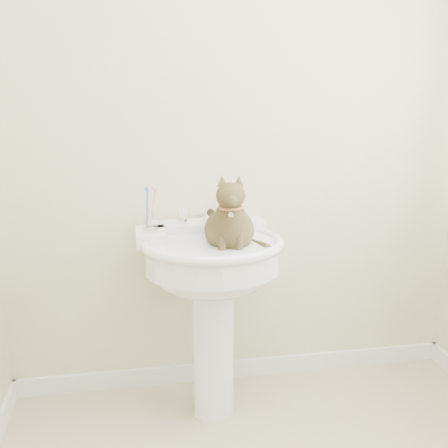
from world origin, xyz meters
name	(u,v)px	position (x,y,z in m)	size (l,w,h in m)	color
wall_back	(240,130)	(0.00, 1.10, 1.25)	(2.20, 0.00, 2.50)	beige
baseboard_back	(238,368)	(0.00, 1.09, 0.04)	(2.20, 0.02, 0.09)	white
pedestal_sink	(212,274)	(-0.18, 0.81, 0.67)	(0.62, 0.61, 0.85)	white
faucet	(207,215)	(-0.17, 0.96, 0.89)	(0.28, 0.12, 0.14)	silver
soap_bar	(220,215)	(-0.10, 1.05, 0.87)	(0.09, 0.06, 0.03)	#F45125
toothbrush_cup	(150,220)	(-0.43, 0.88, 0.90)	(0.07, 0.07, 0.18)	silver
cat	(230,225)	(-0.11, 0.76, 0.90)	(0.23, 0.28, 0.42)	brown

